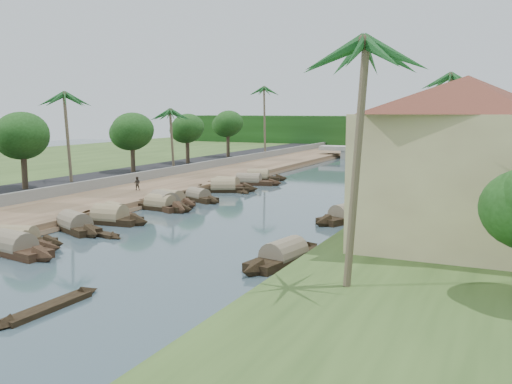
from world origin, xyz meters
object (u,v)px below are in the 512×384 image
at_px(sampan_0, 13,248).
at_px(bridge, 392,151).
at_px(sampan_1, 18,241).
at_px(building_near, 464,163).

bearing_deg(sampan_0, bridge, 93.81).
bearing_deg(sampan_0, sampan_1, 139.48).
bearing_deg(sampan_0, building_near, 27.15).
height_order(building_near, sampan_0, building_near).
height_order(bridge, building_near, building_near).
height_order(sampan_0, sampan_1, sampan_0).
xyz_separation_m(bridge, sampan_1, (-9.46, -81.02, -1.31)).
distance_m(bridge, building_near, 76.54).
relative_size(building_near, sampan_0, 1.69).
height_order(bridge, sampan_0, bridge).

